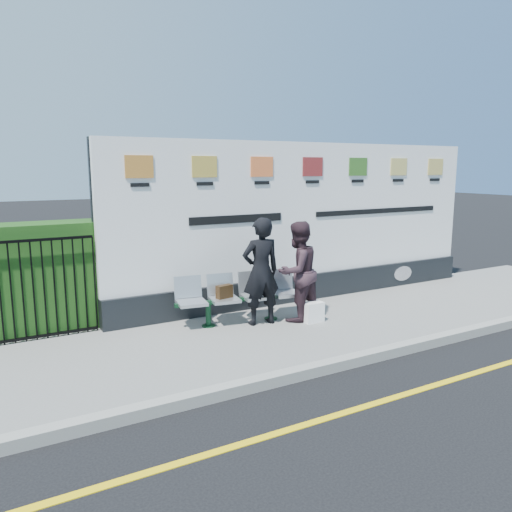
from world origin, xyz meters
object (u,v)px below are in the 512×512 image
Objects in this scene: billboard at (309,233)px; woman_left at (261,271)px; bench at (240,310)px; woman_right at (298,271)px.

woman_left is (-1.63, -0.96, -0.42)m from billboard.
billboard is at bearing 30.25° from bench.
billboard is 2.30m from bench.
bench is at bearing -158.45° from billboard.
billboard reaches higher than woman_right.
woman_left is 0.65m from woman_right.
woman_right is at bearing 174.63° from woman_left.
woman_left is at bearing -30.05° from bench.
woman_right is at bearing -132.49° from billboard.
woman_left is 1.05× the size of woman_right.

